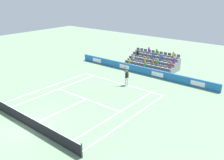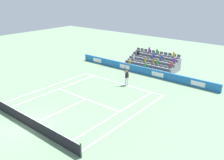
% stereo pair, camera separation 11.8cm
% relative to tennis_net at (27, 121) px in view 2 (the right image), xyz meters
% --- Properties ---
extents(ground_plane, '(80.00, 80.00, 0.00)m').
position_rel_tennis_net_xyz_m(ground_plane, '(0.00, 0.00, -0.49)').
color(ground_plane, gray).
extents(line_baseline, '(10.97, 0.10, 0.01)m').
position_rel_tennis_net_xyz_m(line_baseline, '(0.00, -11.89, -0.49)').
color(line_baseline, white).
rests_on(line_baseline, ground).
extents(line_service, '(8.23, 0.10, 0.01)m').
position_rel_tennis_net_xyz_m(line_service, '(0.00, -6.40, -0.49)').
color(line_service, white).
rests_on(line_service, ground).
extents(line_centre_service, '(0.10, 6.40, 0.01)m').
position_rel_tennis_net_xyz_m(line_centre_service, '(0.00, -3.20, -0.49)').
color(line_centre_service, white).
rests_on(line_centre_service, ground).
extents(line_singles_sideline_left, '(0.10, 11.89, 0.01)m').
position_rel_tennis_net_xyz_m(line_singles_sideline_left, '(4.12, -5.95, -0.49)').
color(line_singles_sideline_left, white).
rests_on(line_singles_sideline_left, ground).
extents(line_singles_sideline_right, '(0.10, 11.89, 0.01)m').
position_rel_tennis_net_xyz_m(line_singles_sideline_right, '(-4.12, -5.95, -0.49)').
color(line_singles_sideline_right, white).
rests_on(line_singles_sideline_right, ground).
extents(line_doubles_sideline_left, '(0.10, 11.89, 0.01)m').
position_rel_tennis_net_xyz_m(line_doubles_sideline_left, '(5.49, -5.95, -0.49)').
color(line_doubles_sideline_left, white).
rests_on(line_doubles_sideline_left, ground).
extents(line_doubles_sideline_right, '(0.10, 11.89, 0.01)m').
position_rel_tennis_net_xyz_m(line_doubles_sideline_right, '(-5.49, -5.95, -0.49)').
color(line_doubles_sideline_right, white).
rests_on(line_doubles_sideline_right, ground).
extents(line_centre_mark, '(0.10, 0.20, 0.01)m').
position_rel_tennis_net_xyz_m(line_centre_mark, '(0.00, -11.79, -0.49)').
color(line_centre_mark, white).
rests_on(line_centre_mark, ground).
extents(sponsor_barrier, '(19.66, 0.22, 0.93)m').
position_rel_tennis_net_xyz_m(sponsor_barrier, '(0.00, -16.21, -0.03)').
color(sponsor_barrier, '#1E66AD').
rests_on(sponsor_barrier, ground).
extents(tennis_net, '(11.97, 0.10, 1.07)m').
position_rel_tennis_net_xyz_m(tennis_net, '(0.00, 0.00, 0.00)').
color(tennis_net, '#33383D').
rests_on(tennis_net, ground).
extents(tennis_player, '(0.54, 0.42, 2.85)m').
position_rel_tennis_net_xyz_m(tennis_player, '(-0.92, -11.84, 0.50)').
color(tennis_player, white).
rests_on(tennis_player, ground).
extents(stadium_stand, '(6.82, 3.80, 2.58)m').
position_rel_tennis_net_xyz_m(stadium_stand, '(-0.00, -19.15, 0.20)').
color(stadium_stand, gray).
rests_on(stadium_stand, ground).
extents(loose_tennis_ball, '(0.07, 0.07, 0.07)m').
position_rel_tennis_net_xyz_m(loose_tennis_ball, '(2.06, -1.48, -0.46)').
color(loose_tennis_ball, '#D1E533').
rests_on(loose_tennis_ball, ground).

